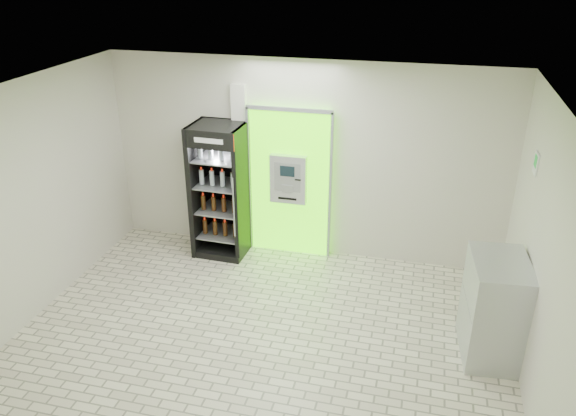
% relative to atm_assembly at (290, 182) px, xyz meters
% --- Properties ---
extents(ground, '(6.00, 6.00, 0.00)m').
position_rel_atm_assembly_xyz_m(ground, '(0.20, -2.41, -1.17)').
color(ground, beige).
rests_on(ground, ground).
extents(room_shell, '(6.00, 6.00, 6.00)m').
position_rel_atm_assembly_xyz_m(room_shell, '(0.20, -2.41, 0.67)').
color(room_shell, beige).
rests_on(room_shell, ground).
extents(atm_assembly, '(1.30, 0.24, 2.33)m').
position_rel_atm_assembly_xyz_m(atm_assembly, '(0.00, 0.00, 0.00)').
color(atm_assembly, '#4BE604').
rests_on(atm_assembly, ground).
extents(pillar, '(0.22, 0.11, 2.60)m').
position_rel_atm_assembly_xyz_m(pillar, '(-0.78, 0.04, 0.13)').
color(pillar, silver).
rests_on(pillar, ground).
extents(beverage_cooler, '(0.80, 0.75, 2.07)m').
position_rel_atm_assembly_xyz_m(beverage_cooler, '(-1.02, -0.26, -0.18)').
color(beverage_cooler, black).
rests_on(beverage_cooler, ground).
extents(steel_cabinet, '(0.70, 0.98, 1.24)m').
position_rel_atm_assembly_xyz_m(steel_cabinet, '(2.88, -1.85, -0.55)').
color(steel_cabinet, '#B6B9BF').
rests_on(steel_cabinet, ground).
extents(exit_sign, '(0.02, 0.22, 0.26)m').
position_rel_atm_assembly_xyz_m(exit_sign, '(3.19, -1.01, 0.95)').
color(exit_sign, white).
rests_on(exit_sign, room_shell).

